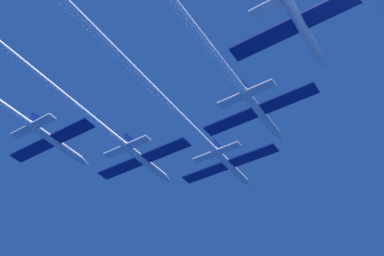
# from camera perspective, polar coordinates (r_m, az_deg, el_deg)

# --- Properties ---
(jet_lead) EXTENTS (17.63, 60.70, 2.92)m
(jet_lead) POSITION_cam_1_polar(r_m,az_deg,el_deg) (62.12, -3.06, 3.06)
(jet_lead) COLOR silver
(jet_left_wing) EXTENTS (17.63, 64.41, 2.92)m
(jet_left_wing) POSITION_cam_1_polar(r_m,az_deg,el_deg) (61.31, -17.68, 4.92)
(jet_left_wing) COLOR silver
(jet_right_wing) EXTENTS (17.63, 69.46, 2.92)m
(jet_right_wing) POSITION_cam_1_polar(r_m,az_deg,el_deg) (50.91, -2.37, 16.21)
(jet_right_wing) COLOR silver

